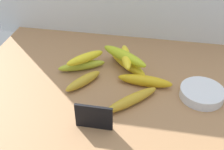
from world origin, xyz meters
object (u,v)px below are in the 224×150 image
banana_0 (83,82)px  banana_2 (145,81)px  fruit_bowl (202,93)px  banana_3 (82,66)px  banana_4 (127,64)px  banana_6 (85,58)px  chalkboard_sign (94,118)px  banana_7 (124,56)px  banana_5 (126,57)px  banana_1 (132,100)px

banana_0 → banana_2: (21.30, 4.10, 0.22)cm
fruit_bowl → banana_3: 44.33cm
fruit_bowl → banana_4: 29.42cm
banana_2 → banana_4: same height
banana_4 → banana_6: banana_6 is taller
banana_0 → banana_4: bearing=44.5°
chalkboard_sign → banana_6: chalkboard_sign is taller
banana_2 → banana_4: bearing=128.5°
banana_3 → banana_7: banana_7 is taller
fruit_bowl → banana_7: size_ratio=0.72×
banana_4 → banana_0: bearing=-135.5°
fruit_bowl → banana_5: (-27.15, 11.01, 4.16)cm
chalkboard_sign → banana_2: 26.08cm
banana_7 → banana_1: bearing=-74.5°
chalkboard_sign → banana_1: chalkboard_sign is taller
chalkboard_sign → banana_6: bearing=109.5°
banana_7 → fruit_bowl: bearing=-21.9°
fruit_bowl → banana_4: bearing=155.2°
fruit_bowl → banana_2: size_ratio=0.76×
banana_1 → banana_2: 11.03cm
banana_0 → fruit_bowl: bearing=1.7°
fruit_bowl → banana_0: (-40.50, -1.21, 0.11)cm
fruit_bowl → banana_1: bearing=-161.3°
banana_2 → banana_4: (-7.50, 9.44, 0.05)cm
banana_0 → banana_3: (-3.05, 9.49, -0.04)cm
chalkboard_sign → banana_5: size_ratio=0.70×
banana_3 → banana_4: size_ratio=0.90×
banana_0 → banana_5: bearing=42.5°
banana_1 → banana_4: bearing=101.8°
banana_4 → banana_7: 4.33cm
banana_6 → banana_7: 14.63cm
banana_4 → banana_5: banana_5 is taller
banana_4 → banana_7: bearing=-131.0°
banana_2 → banana_7: 12.56cm
chalkboard_sign → banana_2: size_ratio=0.58×
fruit_bowl → banana_6: size_ratio=0.95×
fruit_bowl → banana_5: bearing=157.9°
chalkboard_sign → banana_6: size_ratio=0.72×
banana_2 → banana_5: banana_5 is taller
banana_6 → banana_5: bearing=8.9°
banana_3 → banana_5: banana_5 is taller
banana_7 → banana_5: bearing=-13.2°
banana_4 → banana_7: banana_7 is taller
banana_3 → banana_5: (16.39, 2.73, 4.09)cm
chalkboard_sign → banana_1: (9.56, 12.07, -2.08)cm
banana_0 → banana_6: size_ratio=1.00×
banana_1 → banana_5: banana_5 is taller
banana_7 → banana_0: bearing=-135.9°
banana_0 → banana_5: 18.54cm
fruit_bowl → banana_3: bearing=169.2°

